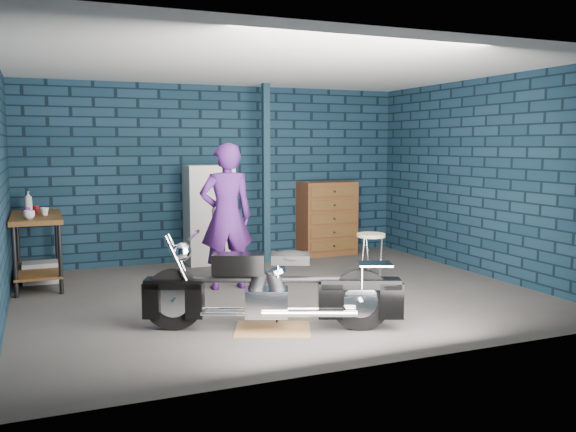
% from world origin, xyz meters
% --- Properties ---
extents(ground, '(6.00, 6.00, 0.00)m').
position_xyz_m(ground, '(0.00, 0.00, 0.00)').
color(ground, '#444240').
rests_on(ground, ground).
extents(room_walls, '(6.02, 5.01, 2.71)m').
position_xyz_m(room_walls, '(0.00, 0.55, 1.90)').
color(room_walls, '#0F2332').
rests_on(room_walls, ground).
extents(support_post, '(0.10, 0.10, 2.70)m').
position_xyz_m(support_post, '(0.55, 1.95, 1.35)').
color(support_post, '#102634').
rests_on(support_post, ground).
extents(workbench, '(0.60, 1.40, 0.91)m').
position_xyz_m(workbench, '(-2.68, 1.66, 0.46)').
color(workbench, brown).
rests_on(workbench, ground).
extents(drip_mat, '(0.88, 0.78, 0.01)m').
position_xyz_m(drip_mat, '(-0.58, -1.27, 0.00)').
color(drip_mat, '#905F3E').
rests_on(drip_mat, ground).
extents(motorcycle, '(2.20, 1.36, 0.94)m').
position_xyz_m(motorcycle, '(-0.58, -1.27, 0.47)').
color(motorcycle, black).
rests_on(motorcycle, ground).
extents(person, '(0.69, 0.48, 1.82)m').
position_xyz_m(person, '(-0.49, 0.56, 0.91)').
color(person, '#461B68').
rests_on(person, ground).
extents(storage_bin, '(0.44, 0.31, 0.27)m').
position_xyz_m(storage_bin, '(-2.66, 1.79, 0.14)').
color(storage_bin, '#96999E').
rests_on(storage_bin, ground).
extents(locker, '(0.70, 0.50, 1.49)m').
position_xyz_m(locker, '(-0.26, 2.23, 0.75)').
color(locker, beige).
rests_on(locker, ground).
extents(tool_chest, '(0.90, 0.50, 1.19)m').
position_xyz_m(tool_chest, '(1.72, 2.23, 0.60)').
color(tool_chest, brown).
rests_on(tool_chest, ground).
extents(shop_stool, '(0.43, 0.43, 0.66)m').
position_xyz_m(shop_stool, '(1.28, 0.06, 0.33)').
color(shop_stool, '#C5BA95').
rests_on(shop_stool, ground).
extents(cup_a, '(0.14, 0.14, 0.10)m').
position_xyz_m(cup_a, '(-2.75, 1.20, 0.96)').
color(cup_a, '#C5BA95').
rests_on(cup_a, workbench).
extents(cup_b, '(0.14, 0.14, 0.10)m').
position_xyz_m(cup_b, '(-2.58, 1.55, 0.96)').
color(cup_b, '#C5BA95').
rests_on(cup_b, workbench).
extents(mug_purple, '(0.08, 0.08, 0.10)m').
position_xyz_m(mug_purple, '(-2.78, 1.61, 0.96)').
color(mug_purple, '#621B6F').
rests_on(mug_purple, workbench).
extents(mug_red, '(0.10, 0.10, 0.11)m').
position_xyz_m(mug_red, '(-2.68, 1.75, 0.96)').
color(mug_red, maroon).
rests_on(mug_red, workbench).
extents(bottle, '(0.13, 0.13, 0.27)m').
position_xyz_m(bottle, '(-2.77, 2.20, 1.04)').
color(bottle, '#96999E').
rests_on(bottle, workbench).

